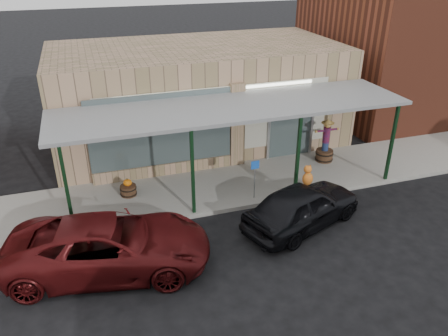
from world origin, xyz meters
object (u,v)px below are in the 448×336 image
object	(u,v)px
barrel_pumpkin	(128,189)
car_maroon	(109,245)
barrel_scarecrow	(325,147)
parked_sedan	(303,206)
handicap_sign	(255,174)

from	to	relation	value
barrel_pumpkin	car_maroon	world-z (taller)	car_maroon
barrel_scarecrow	car_maroon	distance (m)	9.53
barrel_scarecrow	barrel_pumpkin	xyz separation A→B (m)	(-7.80, -0.34, -0.36)
barrel_scarecrow	parked_sedan	distance (m)	4.62
parked_sedan	car_maroon	xyz separation A→B (m)	(-5.84, -0.27, 0.04)
car_maroon	barrel_scarecrow	bearing A→B (deg)	-54.58
barrel_scarecrow	car_maroon	world-z (taller)	barrel_scarecrow
handicap_sign	car_maroon	world-z (taller)	handicap_sign
barrel_pumpkin	parked_sedan	distance (m)	5.95
barrel_pumpkin	car_maroon	bearing A→B (deg)	-104.15
barrel_scarecrow	car_maroon	size ratio (longest dim) A/B	0.33
barrel_scarecrow	parked_sedan	xyz separation A→B (m)	(-2.86, -3.63, -0.04)
handicap_sign	parked_sedan	xyz separation A→B (m)	(0.89, -1.78, -0.34)
handicap_sign	parked_sedan	distance (m)	2.02
barrel_scarecrow	handicap_sign	distance (m)	4.19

